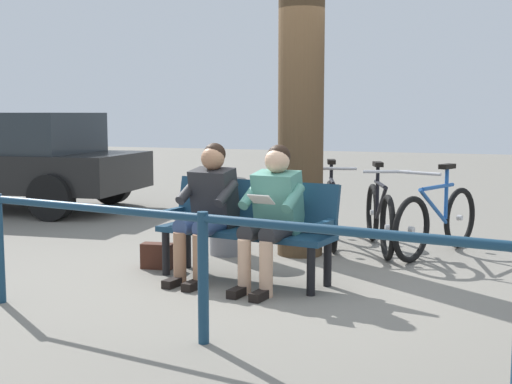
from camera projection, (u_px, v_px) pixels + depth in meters
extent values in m
plane|color=slate|center=(264.00, 279.00, 5.96)|extent=(40.00, 40.00, 0.00)
cube|color=navy|center=(244.00, 233.00, 5.86)|extent=(1.65, 0.67, 0.05)
cube|color=navy|center=(255.00, 203.00, 6.00)|extent=(1.60, 0.37, 0.42)
cube|color=navy|center=(324.00, 224.00, 5.48)|extent=(0.12, 0.40, 0.05)
cube|color=navy|center=(173.00, 211.00, 6.21)|extent=(0.12, 0.40, 0.05)
cylinder|color=black|center=(311.00, 271.00, 5.39)|extent=(0.07, 0.07, 0.40)
cylinder|color=black|center=(166.00, 253.00, 6.09)|extent=(0.07, 0.07, 0.40)
cylinder|color=black|center=(328.00, 263.00, 5.69)|extent=(0.07, 0.07, 0.40)
cylinder|color=black|center=(187.00, 247.00, 6.38)|extent=(0.07, 0.07, 0.40)
cube|color=#4C8C7A|center=(278.00, 202.00, 5.69)|extent=(0.42, 0.36, 0.55)
sphere|color=#D8A884|center=(277.00, 161.00, 5.63)|extent=(0.21, 0.21, 0.21)
sphere|color=black|center=(279.00, 156.00, 5.65)|extent=(0.20, 0.20, 0.20)
cylinder|color=#262628|center=(278.00, 233.00, 5.49)|extent=(0.21, 0.42, 0.15)
cylinder|color=#D8A884|center=(266.00, 269.00, 5.35)|extent=(0.11, 0.11, 0.45)
cube|color=black|center=(260.00, 295.00, 5.29)|extent=(0.12, 0.23, 0.07)
cylinder|color=#4C8C7A|center=(293.00, 198.00, 5.48)|extent=(0.13, 0.31, 0.23)
cylinder|color=#262628|center=(256.00, 231.00, 5.59)|extent=(0.21, 0.42, 0.15)
cylinder|color=#D8A884|center=(244.00, 267.00, 5.45)|extent=(0.11, 0.11, 0.45)
cube|color=black|center=(238.00, 292.00, 5.38)|extent=(0.12, 0.23, 0.07)
cylinder|color=#4C8C7A|center=(251.00, 195.00, 5.67)|extent=(0.13, 0.31, 0.23)
cube|color=silver|center=(261.00, 199.00, 5.42)|extent=(0.22, 0.15, 0.09)
cube|color=#262628|center=(214.00, 198.00, 6.00)|extent=(0.42, 0.36, 0.55)
sphere|color=#A87554|center=(213.00, 158.00, 5.94)|extent=(0.21, 0.21, 0.21)
sphere|color=black|center=(215.00, 154.00, 5.96)|extent=(0.20, 0.20, 0.20)
cylinder|color=#334772|center=(212.00, 226.00, 5.80)|extent=(0.21, 0.42, 0.15)
cylinder|color=#A87554|center=(199.00, 261.00, 5.66)|extent=(0.11, 0.11, 0.45)
cube|color=black|center=(193.00, 285.00, 5.59)|extent=(0.12, 0.23, 0.07)
cylinder|color=#262628|center=(226.00, 194.00, 5.79)|extent=(0.13, 0.31, 0.23)
cylinder|color=#334772|center=(193.00, 224.00, 5.90)|extent=(0.21, 0.42, 0.15)
cylinder|color=#A87554|center=(180.00, 258.00, 5.75)|extent=(0.11, 0.11, 0.45)
cube|color=black|center=(173.00, 283.00, 5.69)|extent=(0.12, 0.23, 0.07)
cylinder|color=#262628|center=(188.00, 191.00, 5.98)|extent=(0.13, 0.31, 0.23)
cube|color=#3F1E14|center=(158.00, 256.00, 6.35)|extent=(0.32, 0.18, 0.24)
cylinder|color=#4C3823|center=(301.00, 86.00, 6.81)|extent=(0.47, 0.47, 3.48)
cylinder|color=slate|center=(227.00, 218.00, 6.97)|extent=(0.37, 0.37, 0.76)
cylinder|color=black|center=(227.00, 180.00, 6.92)|extent=(0.39, 0.39, 0.03)
torus|color=black|center=(411.00, 230.00, 6.57)|extent=(0.31, 0.63, 0.66)
cylinder|color=silver|center=(411.00, 230.00, 6.57)|extent=(0.07, 0.07, 0.06)
torus|color=black|center=(460.00, 218.00, 7.31)|extent=(0.31, 0.63, 0.66)
cylinder|color=silver|center=(460.00, 218.00, 7.31)|extent=(0.07, 0.07, 0.06)
cylinder|color=#1E519E|center=(438.00, 187.00, 6.90)|extent=(0.28, 0.60, 0.04)
cylinder|color=#1E519E|center=(434.00, 207.00, 6.86)|extent=(0.27, 0.57, 0.43)
cylinder|color=#1E519E|center=(446.00, 193.00, 7.04)|extent=(0.04, 0.04, 0.55)
cube|color=black|center=(447.00, 166.00, 7.01)|extent=(0.17, 0.24, 0.05)
cylinder|color=#B2B2B7|center=(418.00, 173.00, 6.58)|extent=(0.46, 0.21, 0.03)
torus|color=black|center=(387.00, 227.00, 6.69)|extent=(0.27, 0.64, 0.66)
cylinder|color=silver|center=(387.00, 227.00, 6.69)|extent=(0.07, 0.07, 0.06)
torus|color=black|center=(373.00, 212.00, 7.70)|extent=(0.27, 0.64, 0.66)
cylinder|color=silver|center=(373.00, 212.00, 7.70)|extent=(0.07, 0.07, 0.06)
cylinder|color=black|center=(380.00, 184.00, 7.15)|extent=(0.24, 0.61, 0.04)
cylinder|color=black|center=(381.00, 204.00, 7.10)|extent=(0.23, 0.58, 0.43)
cylinder|color=black|center=(377.00, 190.00, 7.35)|extent=(0.04, 0.04, 0.55)
cube|color=black|center=(378.00, 164.00, 7.31)|extent=(0.16, 0.24, 0.05)
cylinder|color=#B2B2B7|center=(387.00, 172.00, 6.73)|extent=(0.46, 0.19, 0.03)
torus|color=black|center=(334.00, 221.00, 7.07)|extent=(0.25, 0.65, 0.66)
cylinder|color=silver|center=(334.00, 221.00, 7.07)|extent=(0.07, 0.07, 0.06)
torus|color=black|center=(330.00, 208.00, 8.08)|extent=(0.25, 0.65, 0.66)
cylinder|color=silver|center=(330.00, 208.00, 8.08)|extent=(0.07, 0.07, 0.06)
cylinder|color=black|center=(332.00, 181.00, 7.53)|extent=(0.22, 0.62, 0.04)
cylinder|color=black|center=(332.00, 199.00, 7.47)|extent=(0.21, 0.58, 0.43)
cylinder|color=black|center=(331.00, 186.00, 7.72)|extent=(0.04, 0.04, 0.55)
cube|color=black|center=(331.00, 162.00, 7.69)|extent=(0.15, 0.24, 0.05)
cylinder|color=#B2B2B7|center=(334.00, 169.00, 7.10)|extent=(0.47, 0.17, 0.03)
cylinder|color=navy|center=(203.00, 278.00, 4.24)|extent=(0.07, 0.07, 0.85)
cylinder|color=navy|center=(203.00, 218.00, 4.20)|extent=(3.74, 0.64, 0.06)
cube|color=black|center=(3.00, 170.00, 10.32)|extent=(4.37, 2.23, 0.55)
cube|color=#262D33|center=(13.00, 133.00, 10.21)|extent=(2.47, 1.89, 0.60)
cylinder|color=black|center=(51.00, 197.00, 9.15)|extent=(0.66, 0.29, 0.64)
cylinder|color=black|center=(111.00, 184.00, 10.88)|extent=(0.66, 0.29, 0.64)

